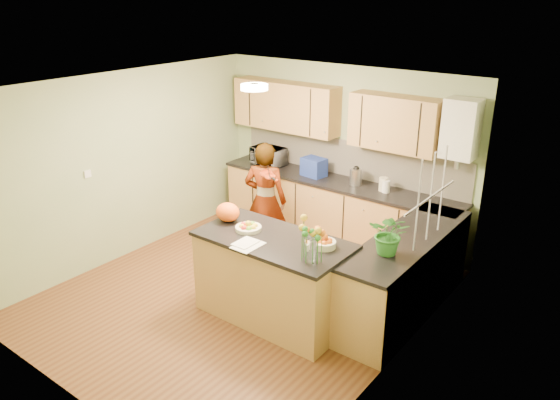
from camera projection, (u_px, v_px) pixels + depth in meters
The scene contains 28 objects.
floor at pixel (242, 295), 6.60m from camera, with size 4.50×4.50×0.00m, color brown.
ceiling at pixel (236, 87), 5.69m from camera, with size 4.00×4.50×0.02m, color silver.
wall_back at pixel (343, 154), 7.81m from camera, with size 4.00×0.02×2.50m, color #8AA475.
wall_front at pixel (58, 278), 4.48m from camera, with size 4.00×0.02×2.50m, color #8AA475.
wall_left at pixel (126, 166), 7.27m from camera, with size 0.02×4.50×2.50m, color #8AA475.
wall_right at pixel (403, 247), 5.01m from camera, with size 0.02×4.50×2.50m, color #8AA475.
back_counter at pixel (336, 212), 7.81m from camera, with size 3.64×0.62×0.94m.
right_counter at pixel (406, 275), 6.09m from camera, with size 0.62×2.24×0.94m.
splashback at pixel (348, 158), 7.76m from camera, with size 3.60×0.02×0.52m, color beige.
upper_cabinets at pixel (328, 113), 7.56m from camera, with size 3.20×0.34×0.70m.
boiler at pixel (461, 129), 6.49m from camera, with size 0.40×0.30×0.86m.
window_right at pixel (431, 197), 5.35m from camera, with size 0.01×1.30×1.05m.
light_switch at pixel (88, 174), 6.80m from camera, with size 0.02×0.09×0.09m, color white.
ceiling_lamp at pixel (254, 87), 5.92m from camera, with size 0.30×0.30×0.07m.
peninsula_island at pixel (274, 278), 6.00m from camera, with size 1.69×0.87×0.97m.
fruit_dish at pixel (248, 227), 6.01m from camera, with size 0.29×0.29×0.10m.
orange_bowl at pixel (324, 242), 5.61m from camera, with size 0.24×0.24×0.14m.
flower_vase at pixel (311, 227), 5.23m from camera, with size 0.29×0.29×0.54m.
orange_bag at pixel (228, 212), 6.22m from camera, with size 0.29×0.24×0.22m, color #FF5C15.
papers at pixel (248, 245), 5.66m from camera, with size 0.24×0.32×0.01m, color white.
violinist at pixel (265, 200), 7.31m from camera, with size 0.59×0.38×1.61m, color tan.
violin at pixel (266, 173), 6.86m from camera, with size 0.60×0.24×0.12m, color #511605, non-canonical shape.
microwave at pixel (268, 156), 8.28m from camera, with size 0.50×0.34×0.27m, color white.
blue_box at pixel (314, 167), 7.80m from camera, with size 0.33×0.24×0.26m, color navy.
kettle at pixel (356, 176), 7.45m from camera, with size 0.17×0.17×0.31m.
jar_cream at pixel (383, 184), 7.24m from camera, with size 0.12×0.12×0.18m, color beige.
jar_white at pixel (386, 187), 7.19m from camera, with size 0.10×0.10×0.16m, color white.
potted_plant at pixel (390, 234), 5.47m from camera, with size 0.40×0.35×0.45m, color #2E7A28.
Camera 1 is at (3.84, -4.27, 3.47)m, focal length 35.00 mm.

